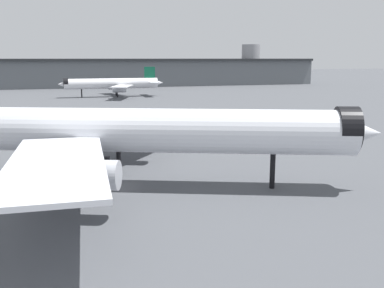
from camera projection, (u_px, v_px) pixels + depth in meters
name	position (u px, v px, depth m)	size (l,w,h in m)	color
ground	(118.00, 187.00, 50.37)	(900.00, 900.00, 0.00)	#4C4F54
airliner_near_gate	(130.00, 131.00, 49.63)	(53.24, 47.82, 14.66)	silver
airliner_far_taxiway	(112.00, 84.00, 165.84)	(40.28, 36.70, 11.38)	white
terminal_building	(111.00, 72.00, 230.02)	(229.47, 44.26, 22.39)	slate
service_truck_front	(246.00, 130.00, 80.38)	(5.59, 2.77, 3.00)	black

